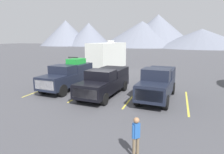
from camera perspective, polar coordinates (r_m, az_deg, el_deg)
ground_plane at (r=14.53m, az=-2.44°, el=-6.05°), size 240.00×240.00×0.00m
pickup_truck_a at (r=17.21m, az=-12.43°, el=0.59°), size 2.44×5.63×2.67m
pickup_truck_b at (r=14.99m, az=-2.06°, el=-1.20°), size 2.52×5.87×2.04m
pickup_truck_c at (r=14.41m, az=13.00°, el=-1.60°), size 2.40×5.55×2.28m
lot_stripe_a at (r=18.07m, az=-18.67°, el=-3.18°), size 0.12×5.50×0.01m
lot_stripe_b at (r=16.09m, az=-7.66°, el=-4.42°), size 0.12×5.50×0.01m
lot_stripe_c at (r=14.85m, az=5.83°, el=-5.70°), size 0.12×5.50×0.01m
lot_stripe_d at (r=14.55m, az=20.84°, el=-6.76°), size 0.12×5.50×0.01m
camper_trailer_a at (r=25.09m, az=-1.33°, el=6.15°), size 3.23×7.84×4.00m
person_a at (r=7.44m, az=6.95°, el=-16.17°), size 0.29×0.29×1.55m
mountain_ridge at (r=103.51m, az=14.31°, el=11.93°), size 143.03×48.82×16.21m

